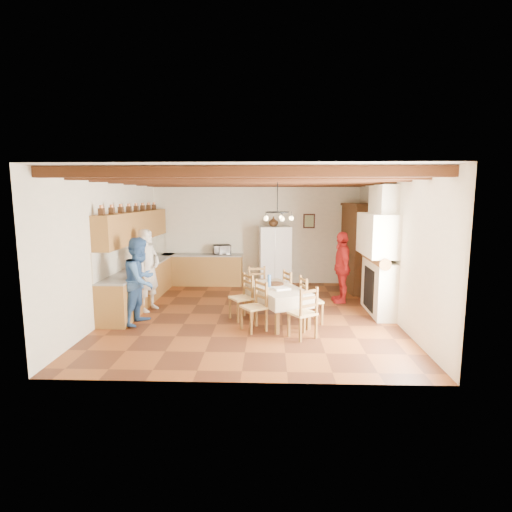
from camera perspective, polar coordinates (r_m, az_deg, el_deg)
The scene contains 31 objects.
floor at distance 8.85m, azimuth -0.72°, elevation -8.38°, with size 6.00×6.50×0.02m, color #4B2514.
ceiling at distance 8.48m, azimuth -0.76°, elevation 11.54°, with size 6.00×6.50×0.02m, color silver.
wall_back at distance 11.78m, azimuth 0.00°, elevation 3.34°, with size 6.00×0.02×3.00m, color #EFE4C6.
wall_front at distance 5.32m, azimuth -2.38°, elevation -3.01°, with size 6.00×0.02×3.00m, color #EFE4C6.
wall_left at distance 9.18m, azimuth -19.86°, elevation 1.36°, with size 0.02×6.50×3.00m, color #EFE4C6.
wall_right at distance 8.92m, azimuth 18.97°, elevation 1.21°, with size 0.02×6.50×3.00m, color #EFE4C6.
ceiling_beams at distance 8.48m, azimuth -0.76°, elevation 10.86°, with size 6.00×6.30×0.16m, color #381D0E, non-canonical shape.
lower_cabinets_left at distance 10.23m, azimuth -15.77°, elevation -3.84°, with size 0.60×4.30×0.86m, color brown.
lower_cabinets_back at distance 11.77m, azimuth -7.61°, elevation -2.00°, with size 2.30×0.60×0.86m, color brown.
countertop_left at distance 10.14m, azimuth -15.87°, elevation -1.36°, with size 0.62×4.30×0.04m, color gray.
countertop_back at distance 11.70m, azimuth -7.66°, elevation 0.17°, with size 2.34×0.62×0.04m, color gray.
backsplash_left at distance 10.19m, azimuth -17.47°, elevation 0.43°, with size 0.03×4.30×0.60m, color white.
backsplash_back at distance 11.94m, azimuth -7.46°, elevation 1.89°, with size 2.30×0.03×0.60m, color white.
upper_cabinets at distance 10.07m, azimuth -16.77°, elevation 4.10°, with size 0.35×4.20×0.70m, color brown.
fireplace at distance 9.04m, azimuth 16.81°, elevation 0.76°, with size 0.56×1.60×2.80m, color beige, non-canonical shape.
wall_picture at distance 11.77m, azimuth 7.59°, elevation 4.97°, with size 0.34×0.03×0.42m, color black.
refrigerator at distance 11.39m, azimuth 2.69°, elevation -0.08°, with size 0.86×0.71×1.72m, color white.
hutch at distance 11.11m, azimuth 14.16°, elevation 1.16°, with size 0.55×1.31×2.38m, color #372310, non-canonical shape.
dining_table at distance 8.24m, azimuth 2.99°, elevation -5.04°, with size 1.44×1.83×0.72m.
chandelier at distance 8.01m, azimuth 3.08°, elevation 6.27°, with size 0.47×0.47×0.03m, color black.
chair_left_near at distance 7.70m, azimuth -0.33°, elevation -7.17°, with size 0.42×0.40×0.96m, color brown, non-canonical shape.
chair_left_far at distance 8.37m, azimuth -2.14°, elevation -5.90°, with size 0.42×0.40×0.96m, color brown, non-canonical shape.
chair_right_near at distance 8.23m, azimuth 7.89°, elevation -6.23°, with size 0.42×0.40×0.96m, color brown, non-canonical shape.
chair_right_far at distance 8.87m, azimuth 5.47°, elevation -5.10°, with size 0.42×0.40×0.96m, color brown, non-canonical shape.
chair_end_near at distance 7.37m, azimuth 6.68°, elevation -7.97°, with size 0.42×0.40×0.96m, color brown, non-canonical shape.
chair_end_far at distance 9.16m, azimuth 0.34°, elevation -4.63°, with size 0.42×0.40×0.96m, color brown, non-canonical shape.
person_man at distance 9.27m, azimuth -15.12°, elevation -1.97°, with size 0.67×0.44×1.85m, color beige.
person_woman_blue at distance 8.37m, azimuth -16.16°, elevation -3.43°, with size 0.86×0.67×1.76m, color #315A9A.
person_woman_red at distance 9.90m, azimuth 12.12°, elevation -1.56°, with size 1.01×0.42×1.73m, color red.
microwave at distance 11.59m, azimuth -4.89°, elevation 0.92°, with size 0.49×0.33×0.27m, color silver.
fridge_vase at distance 11.29m, azimuth 2.51°, elevation 4.95°, with size 0.27×0.27×0.28m, color #372310.
Camera 1 is at (0.40, -8.46, 2.56)m, focal length 28.00 mm.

